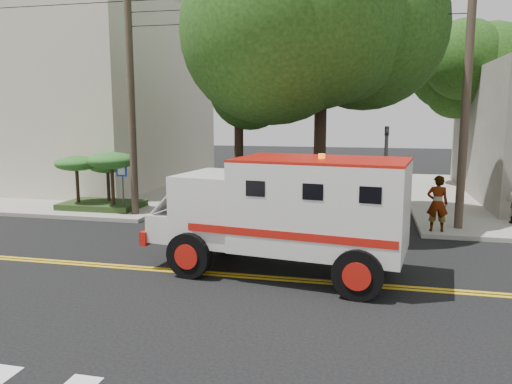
# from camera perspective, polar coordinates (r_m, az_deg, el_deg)

# --- Properties ---
(ground) EXTENTS (100.00, 100.00, 0.00)m
(ground) POSITION_cam_1_polar(r_m,az_deg,el_deg) (12.70, -2.83, -9.47)
(ground) COLOR black
(ground) RESTS_ON ground
(sidewalk_nw) EXTENTS (17.00, 17.00, 0.15)m
(sidewalk_nw) POSITION_cam_1_polar(r_m,az_deg,el_deg) (30.46, -20.63, 0.93)
(sidewalk_nw) COLOR gray
(sidewalk_nw) RESTS_ON ground
(building_left) EXTENTS (16.00, 14.00, 10.00)m
(building_left) POSITION_cam_1_polar(r_m,az_deg,el_deg) (32.59, -22.63, 10.26)
(building_left) COLOR beige
(building_left) RESTS_ON sidewalk_nw
(utility_pole_left) EXTENTS (0.28, 0.28, 9.00)m
(utility_pole_left) POSITION_cam_1_polar(r_m,az_deg,el_deg) (19.73, -14.07, 10.09)
(utility_pole_left) COLOR #382D23
(utility_pole_left) RESTS_ON ground
(utility_pole_right) EXTENTS (0.28, 0.28, 9.00)m
(utility_pole_right) POSITION_cam_1_polar(r_m,az_deg,el_deg) (18.04, 22.89, 9.80)
(utility_pole_right) COLOR #382D23
(utility_pole_right) RESTS_ON ground
(tree_main) EXTENTS (6.08, 5.70, 9.85)m
(tree_main) POSITION_cam_1_polar(r_m,az_deg,el_deg) (18.13, 8.95, 18.96)
(tree_main) COLOR black
(tree_main) RESTS_ON ground
(tree_left) EXTENTS (4.48, 4.20, 7.70)m
(tree_left) POSITION_cam_1_polar(r_m,az_deg,el_deg) (24.19, -1.39, 13.00)
(tree_left) COLOR black
(tree_left) RESTS_ON ground
(tree_right) EXTENTS (4.80, 4.50, 8.20)m
(tree_right) POSITION_cam_1_polar(r_m,az_deg,el_deg) (27.99, 25.00, 12.38)
(tree_right) COLOR black
(tree_right) RESTS_ON ground
(traffic_signal) EXTENTS (0.15, 0.18, 3.60)m
(traffic_signal) POSITION_cam_1_polar(r_m,az_deg,el_deg) (17.29, 14.58, 2.72)
(traffic_signal) COLOR #3F3F42
(traffic_signal) RESTS_ON ground
(accessibility_sign) EXTENTS (0.45, 0.10, 2.02)m
(accessibility_sign) POSITION_cam_1_polar(r_m,az_deg,el_deg) (20.32, -15.03, 1.15)
(accessibility_sign) COLOR #3F3F42
(accessibility_sign) RESTS_ON ground
(palm_planter) EXTENTS (3.52, 2.63, 2.36)m
(palm_planter) POSITION_cam_1_polar(r_m,az_deg,el_deg) (21.28, -17.43, 2.14)
(palm_planter) COLOR #1E3314
(palm_planter) RESTS_ON sidewalk_nw
(armored_truck) EXTENTS (6.76, 3.36, 2.95)m
(armored_truck) POSITION_cam_1_polar(r_m,az_deg,el_deg) (12.43, 3.63, -1.88)
(armored_truck) COLOR silver
(armored_truck) RESTS_ON ground
(pedestrian_a) EXTENTS (0.69, 0.46, 1.88)m
(pedestrian_a) POSITION_cam_1_polar(r_m,az_deg,el_deg) (17.47, 20.02, -1.24)
(pedestrian_a) COLOR gray
(pedestrian_a) RESTS_ON sidewalk_ne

